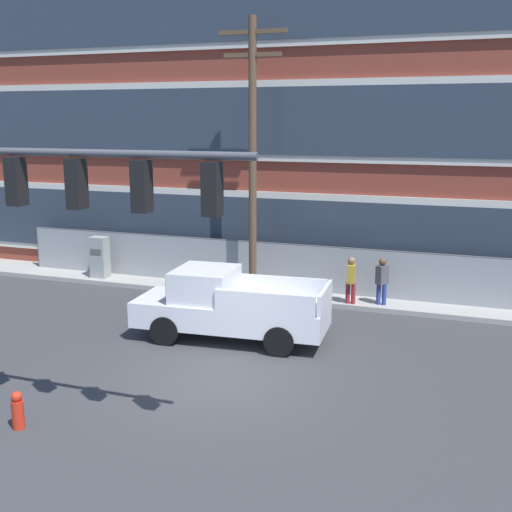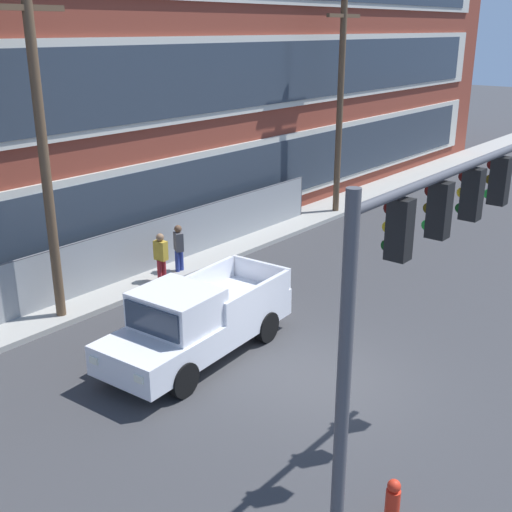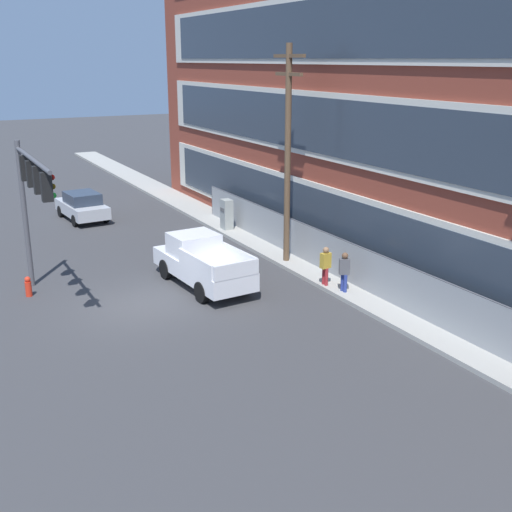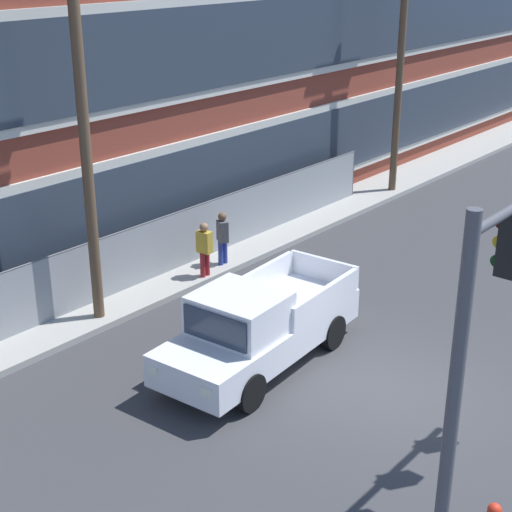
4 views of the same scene
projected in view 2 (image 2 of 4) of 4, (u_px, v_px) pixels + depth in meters
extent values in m
plane|color=#38383A|center=(324.00, 380.00, 14.54)|extent=(160.00, 160.00, 0.00)
cube|color=#9E9B93|center=(106.00, 292.00, 19.19)|extent=(80.00, 1.94, 0.16)
cube|color=brown|center=(96.00, 25.00, 23.68)|extent=(49.08, 9.75, 15.26)
cube|color=beige|center=(196.00, 192.00, 22.59)|extent=(45.15, 0.10, 2.75)
cube|color=#2D3844|center=(197.00, 192.00, 22.56)|extent=(43.19, 0.06, 2.29)
cube|color=beige|center=(192.00, 80.00, 21.31)|extent=(45.15, 0.10, 2.75)
cube|color=#2D3844|center=(194.00, 80.00, 21.27)|extent=(43.19, 0.06, 2.29)
cube|color=gray|center=(85.00, 270.00, 18.72)|extent=(21.60, 0.04, 1.76)
cylinder|color=#4C4C51|center=(301.00, 198.00, 26.58)|extent=(0.06, 0.06, 1.76)
cylinder|color=#4C4C51|center=(83.00, 241.00, 18.42)|extent=(21.60, 0.05, 0.05)
cylinder|color=#4C4C51|center=(343.00, 391.00, 8.78)|extent=(0.20, 0.20, 5.70)
cylinder|color=#4C4C51|center=(453.00, 171.00, 10.14)|extent=(6.08, 0.14, 0.14)
cube|color=black|center=(400.00, 229.00, 9.07)|extent=(0.28, 0.32, 0.90)
cylinder|color=#4B0807|center=(390.00, 208.00, 9.09)|extent=(0.04, 0.18, 0.18)
cylinder|color=gold|center=(388.00, 227.00, 9.18)|extent=(0.04, 0.18, 0.18)
cylinder|color=#0A4011|center=(387.00, 246.00, 9.28)|extent=(0.04, 0.18, 0.18)
cube|color=black|center=(439.00, 210.00, 10.04)|extent=(0.28, 0.32, 0.90)
cylinder|color=#4B0807|center=(430.00, 191.00, 10.05)|extent=(0.04, 0.18, 0.18)
cylinder|color=#503E08|center=(429.00, 208.00, 10.14)|extent=(0.04, 0.18, 0.18)
cylinder|color=green|center=(427.00, 225.00, 10.24)|extent=(0.04, 0.18, 0.18)
cube|color=black|center=(472.00, 194.00, 11.00)|extent=(0.28, 0.32, 0.90)
cylinder|color=#4B0807|center=(464.00, 177.00, 11.01)|extent=(0.04, 0.18, 0.18)
cylinder|color=gold|center=(462.00, 193.00, 11.11)|extent=(0.04, 0.18, 0.18)
cylinder|color=#0A4011|center=(460.00, 208.00, 11.20)|extent=(0.04, 0.18, 0.18)
cube|color=black|center=(500.00, 181.00, 11.96)|extent=(0.28, 0.32, 0.90)
cylinder|color=#4B0807|center=(492.00, 165.00, 11.97)|extent=(0.04, 0.18, 0.18)
cylinder|color=#503E08|center=(490.00, 179.00, 12.07)|extent=(0.04, 0.18, 0.18)
cylinder|color=green|center=(488.00, 194.00, 12.16)|extent=(0.04, 0.18, 0.18)
cube|color=silver|center=(199.00, 328.00, 15.39)|extent=(5.41, 2.29, 0.70)
cube|color=silver|center=(177.00, 309.00, 14.56)|extent=(1.71, 1.87, 0.86)
cube|color=#283342|center=(152.00, 321.00, 13.93)|extent=(0.17, 1.57, 0.65)
cube|color=silver|center=(258.00, 296.00, 15.60)|extent=(2.65, 0.31, 0.56)
cube|color=silver|center=(201.00, 280.00, 16.58)|extent=(2.65, 0.31, 0.56)
cube|color=silver|center=(261.00, 272.00, 17.18)|extent=(0.23, 1.84, 0.56)
cylinder|color=black|center=(183.00, 379.00, 13.81)|extent=(0.82, 0.32, 0.80)
cylinder|color=black|center=(126.00, 357.00, 14.77)|extent=(0.82, 0.32, 0.80)
cylinder|color=black|center=(266.00, 327.00, 16.25)|extent=(0.82, 0.32, 0.80)
cylinder|color=black|center=(212.00, 310.00, 17.20)|extent=(0.82, 0.32, 0.80)
cube|color=white|center=(139.00, 379.00, 12.94)|extent=(0.08, 0.24, 0.16)
cube|color=white|center=(94.00, 360.00, 13.67)|extent=(0.08, 0.24, 0.16)
cylinder|color=brown|center=(43.00, 153.00, 16.02)|extent=(0.26, 0.26, 9.19)
cube|color=brown|center=(27.00, 8.00, 14.88)|extent=(1.94, 0.14, 0.14)
cylinder|color=brown|center=(340.00, 105.00, 25.99)|extent=(0.26, 0.26, 9.19)
cube|color=brown|center=(344.00, 16.00, 24.85)|extent=(2.22, 0.14, 0.14)
cylinder|color=navy|center=(177.00, 264.00, 20.51)|extent=(0.14, 0.14, 0.85)
cylinder|color=navy|center=(181.00, 262.00, 20.64)|extent=(0.14, 0.14, 0.85)
cube|color=#4C4C51|center=(178.00, 241.00, 20.33)|extent=(0.41, 0.47, 0.60)
sphere|color=brown|center=(178.00, 229.00, 20.19)|extent=(0.24, 0.24, 0.24)
cylinder|color=maroon|center=(160.00, 273.00, 19.69)|extent=(0.14, 0.14, 0.85)
cylinder|color=maroon|center=(164.00, 272.00, 19.82)|extent=(0.14, 0.14, 0.85)
cube|color=#B7932D|center=(161.00, 250.00, 19.51)|extent=(0.28, 0.42, 0.60)
sphere|color=#8C6647|center=(160.00, 237.00, 19.37)|extent=(0.24, 0.24, 0.24)
cylinder|color=red|center=(392.00, 505.00, 10.32)|extent=(0.24, 0.24, 0.58)
sphere|color=red|center=(394.00, 486.00, 10.20)|extent=(0.22, 0.22, 0.22)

